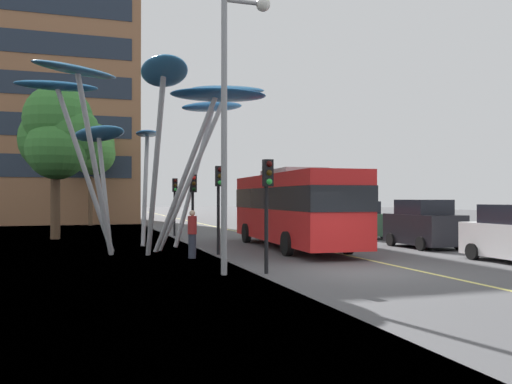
# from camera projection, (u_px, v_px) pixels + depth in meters

# --- Properties ---
(ground) EXTENTS (120.00, 240.00, 0.10)m
(ground) POSITION_uv_depth(u_px,v_px,m) (339.00, 275.00, 16.32)
(ground) COLOR #4C4C4F
(red_bus) EXTENTS (3.17, 11.33, 3.53)m
(red_bus) POSITION_uv_depth(u_px,v_px,m) (293.00, 205.00, 24.35)
(red_bus) COLOR red
(red_bus) RESTS_ON ground
(leaf_sculpture) EXTENTS (10.80, 11.64, 7.36)m
(leaf_sculpture) POSITION_uv_depth(u_px,v_px,m) (156.00, 113.00, 23.25)
(leaf_sculpture) COLOR #9EA0A5
(leaf_sculpture) RESTS_ON ground
(traffic_light_kerb_near) EXTENTS (0.28, 0.42, 3.40)m
(traffic_light_kerb_near) POSITION_uv_depth(u_px,v_px,m) (267.00, 191.00, 16.10)
(traffic_light_kerb_near) COLOR black
(traffic_light_kerb_near) RESTS_ON ground
(traffic_light_kerb_far) EXTENTS (0.28, 0.42, 3.51)m
(traffic_light_kerb_far) POSITION_uv_depth(u_px,v_px,m) (219.00, 190.00, 21.49)
(traffic_light_kerb_far) COLOR black
(traffic_light_kerb_far) RESTS_ON ground
(traffic_light_island_mid) EXTENTS (0.28, 0.42, 3.30)m
(traffic_light_island_mid) POSITION_uv_depth(u_px,v_px,m) (193.00, 195.00, 24.48)
(traffic_light_island_mid) COLOR black
(traffic_light_island_mid) RESTS_ON ground
(traffic_light_opposite) EXTENTS (0.28, 0.42, 3.40)m
(traffic_light_opposite) POSITION_uv_depth(u_px,v_px,m) (175.00, 194.00, 31.99)
(traffic_light_opposite) COLOR black
(traffic_light_opposite) RESTS_ON ground
(car_parked_mid) EXTENTS (2.09, 3.82, 2.17)m
(car_parked_mid) POSITION_uv_depth(u_px,v_px,m) (423.00, 225.00, 24.55)
(car_parked_mid) COLOR black
(car_parked_mid) RESTS_ON ground
(car_parked_far) EXTENTS (1.95, 4.23, 2.06)m
(car_parked_far) POSITION_uv_depth(u_px,v_px,m) (358.00, 220.00, 30.88)
(car_parked_far) COLOR #2D5138
(car_parked_far) RESTS_ON ground
(car_side_street) EXTENTS (1.91, 4.07, 2.07)m
(car_side_street) POSITION_uv_depth(u_px,v_px,m) (308.00, 216.00, 37.35)
(car_side_street) COLOR gold
(car_side_street) RESTS_ON ground
(car_far_side) EXTENTS (1.96, 4.15, 2.08)m
(car_far_side) POSITION_uv_depth(u_px,v_px,m) (268.00, 213.00, 44.16)
(car_far_side) COLOR gray
(car_far_side) RESTS_ON ground
(street_lamp) EXTENTS (1.52, 0.44, 8.32)m
(street_lamp) POSITION_uv_depth(u_px,v_px,m) (234.00, 98.00, 16.06)
(street_lamp) COLOR gray
(street_lamp) RESTS_ON ground
(tree_pavement_near) EXTENTS (4.46, 5.01, 8.47)m
(tree_pavement_near) POSITION_uv_depth(u_px,v_px,m) (59.00, 135.00, 30.00)
(tree_pavement_near) COLOR brown
(tree_pavement_near) RESTS_ON ground
(tree_pavement_far) EXTENTS (3.93, 5.23, 8.40)m
(tree_pavement_far) POSITION_uv_depth(u_px,v_px,m) (91.00, 146.00, 44.27)
(tree_pavement_far) COLOR brown
(tree_pavement_far) RESTS_ON ground
(pedestrian) EXTENTS (0.34, 0.34, 1.80)m
(pedestrian) POSITION_uv_depth(u_px,v_px,m) (192.00, 234.00, 20.29)
(pedestrian) COLOR #2D3342
(pedestrian) RESTS_ON ground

